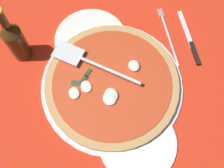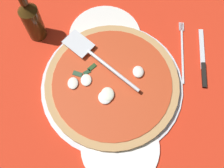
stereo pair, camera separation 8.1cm
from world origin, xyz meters
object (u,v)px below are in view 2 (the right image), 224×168
dinner_plate_left (105,36)px  dinner_plate_right (120,147)px  beer_bottle (31,19)px  pizza (112,84)px  place_setting_far (193,58)px  pizza_server (98,58)px

dinner_plate_left → dinner_plate_right: bearing=5.2°
dinner_plate_right → beer_bottle: bearing=-146.4°
pizza → place_setting_far: 26.63cm
place_setting_far → pizza_server: bearing=98.3°
pizza_server → place_setting_far: pizza_server is taller
pizza → dinner_plate_left: bearing=-174.7°
pizza_server → beer_bottle: 22.52cm
dinner_plate_left → pizza_server: size_ratio=1.01×
dinner_plate_left → pizza_server: bearing=-13.2°
dinner_plate_left → place_setting_far: place_setting_far is taller
pizza_server → dinner_plate_left: bearing=-60.3°
place_setting_far → beer_bottle: 49.80cm
place_setting_far → pizza: bearing=114.2°
dinner_plate_right → place_setting_far: bearing=138.1°
pizza_server → place_setting_far: bearing=-134.6°
beer_bottle → pizza_server: bearing=58.6°
dinner_plate_left → dinner_plate_right: (34.94, 3.16, 0.00)cm
pizza → beer_bottle: size_ratio=1.74×
place_setting_far → dinner_plate_right: bearing=144.0°
pizza → place_setting_far: (-8.36, 25.24, -1.57)cm
pizza_server → beer_bottle: beer_bottle is taller
beer_bottle → place_setting_far: bearing=77.9°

